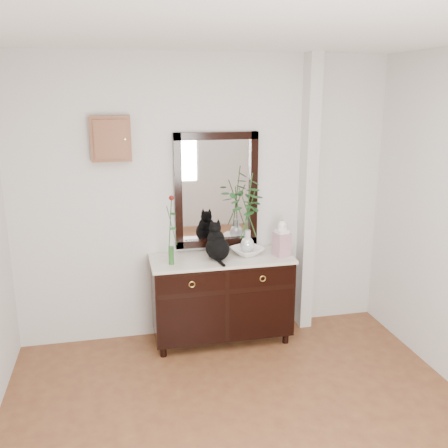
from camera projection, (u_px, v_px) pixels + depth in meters
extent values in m
cube|color=silver|center=(206.00, 200.00, 4.75)|extent=(3.60, 0.04, 2.70)
cube|color=silver|center=(308.00, 197.00, 4.88)|extent=(0.12, 0.20, 2.70)
cube|color=black|center=(222.00, 296.00, 4.76)|extent=(1.30, 0.50, 0.82)
cube|color=silver|center=(222.00, 259.00, 4.67)|extent=(1.33, 0.52, 0.03)
cube|color=black|center=(216.00, 191.00, 4.73)|extent=(0.80, 0.06, 1.10)
cube|color=white|center=(216.00, 190.00, 4.74)|extent=(0.66, 0.01, 0.96)
cube|color=brown|center=(111.00, 139.00, 4.38)|extent=(0.35, 0.10, 0.40)
imported|color=white|center=(247.00, 251.00, 4.73)|extent=(0.38, 0.38, 0.07)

